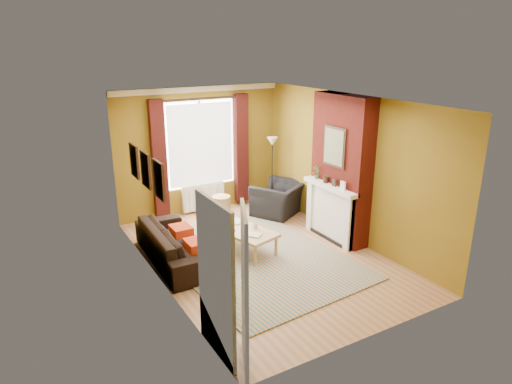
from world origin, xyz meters
TOP-DOWN VIEW (x-y plane):
  - ground at (0.00, 0.00)m, footprint 5.50×5.50m
  - room_walls at (0.64, 0.27)m, footprint 3.82×5.54m
  - striped_rug at (-0.19, 0.04)m, footprint 3.10×4.09m
  - sofa at (-1.42, 0.62)m, footprint 0.91×2.22m
  - armchair at (1.39, 1.64)m, footprint 1.43×1.38m
  - coffee_table at (-0.23, 0.36)m, footprint 1.00×1.46m
  - wicker_stool at (0.17, 2.06)m, footprint 0.47×0.47m
  - floor_lamp at (1.49, 2.11)m, footprint 0.25×0.25m
  - book_a at (-0.28, -0.06)m, footprint 0.33×0.34m
  - book_b at (-0.27, 0.70)m, footprint 0.29×0.34m
  - mug at (0.00, 0.27)m, footprint 0.13×0.13m
  - tv_remote at (-0.40, 0.42)m, footprint 0.05×0.15m

SIDE VIEW (x-z plane):
  - ground at x=0.00m, z-range 0.00..0.00m
  - striped_rug at x=-0.19m, z-range 0.00..0.02m
  - wicker_stool at x=0.17m, z-range 0.00..0.50m
  - sofa at x=-1.42m, z-range 0.00..0.64m
  - armchair at x=1.39m, z-range 0.00..0.71m
  - coffee_table at x=-0.23m, z-range 0.17..0.62m
  - tv_remote at x=-0.40m, z-range 0.44..0.46m
  - book_b at x=-0.27m, z-range 0.44..0.47m
  - book_a at x=-0.28m, z-range 0.44..0.47m
  - mug at x=0.00m, z-range 0.44..0.53m
  - floor_lamp at x=1.49m, z-range 0.48..2.14m
  - room_walls at x=0.64m, z-range -0.03..2.80m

